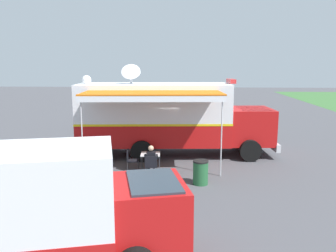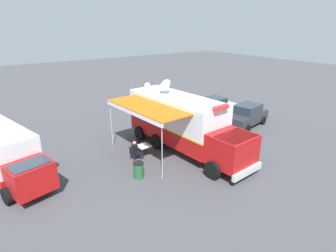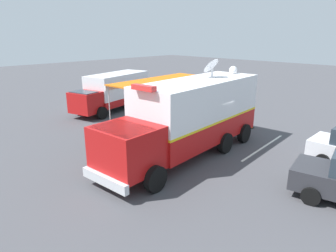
# 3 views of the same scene
# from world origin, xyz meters

# --- Properties ---
(ground_plane) EXTENTS (100.00, 100.00, 0.00)m
(ground_plane) POSITION_xyz_m (0.00, 0.00, 0.00)
(ground_plane) COLOR #47474C
(lot_stripe) EXTENTS (0.47, 4.80, 0.01)m
(lot_stripe) POSITION_xyz_m (-2.21, -2.65, 0.00)
(lot_stripe) COLOR silver
(lot_stripe) RESTS_ON ground
(command_truck) EXTENTS (5.40, 9.64, 4.53)m
(command_truck) POSITION_xyz_m (-0.02, 0.75, 1.94)
(command_truck) COLOR #B71414
(command_truck) RESTS_ON ground
(folding_table) EXTENTS (0.86, 0.86, 0.73)m
(folding_table) POSITION_xyz_m (2.58, 0.09, 0.67)
(folding_table) COLOR silver
(folding_table) RESTS_ON ground
(water_bottle) EXTENTS (0.07, 0.07, 0.22)m
(water_bottle) POSITION_xyz_m (2.53, 0.08, 0.83)
(water_bottle) COLOR #3F9959
(water_bottle) RESTS_ON folding_table
(folding_chair_at_table) EXTENTS (0.51, 0.51, 0.87)m
(folding_chair_at_table) POSITION_xyz_m (3.38, 0.20, 0.51)
(folding_chair_at_table) COLOR black
(folding_chair_at_table) RESTS_ON ground
(folding_chair_beside_table) EXTENTS (0.51, 0.51, 0.87)m
(folding_chair_beside_table) POSITION_xyz_m (2.54, -0.76, 0.51)
(folding_chair_beside_table) COLOR black
(folding_chair_beside_table) RESTS_ON ground
(seated_responder) EXTENTS (0.68, 0.58, 1.25)m
(seated_responder) POSITION_xyz_m (3.20, 0.18, 0.65)
(seated_responder) COLOR black
(seated_responder) RESTS_ON ground
(trash_bin) EXTENTS (0.57, 0.57, 0.91)m
(trash_bin) POSITION_xyz_m (4.13, 2.13, 0.46)
(trash_bin) COLOR #235B33
(trash_bin) RESTS_ON ground
(traffic_cone) EXTENTS (0.36, 0.36, 0.58)m
(traffic_cone) POSITION_xyz_m (-0.03, -5.13, 0.28)
(traffic_cone) COLOR black
(traffic_cone) RESTS_ON ground
(support_truck) EXTENTS (3.60, 7.09, 2.70)m
(support_truck) POSITION_xyz_m (9.84, -2.02, 1.39)
(support_truck) COLOR white
(support_truck) RESTS_ON ground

